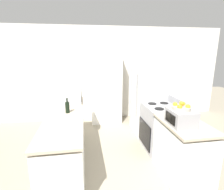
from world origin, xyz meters
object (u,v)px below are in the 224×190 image
(pantry_cabinet, at_px, (106,86))
(microwave, at_px, (72,95))
(refrigerator, at_px, (149,97))
(toaster_oven, at_px, (181,117))
(stove, at_px, (160,127))
(fruit_bowl, at_px, (181,107))
(wine_bottle, at_px, (67,107))

(pantry_cabinet, xyz_separation_m, microwave, (-0.83, -1.03, 0.02))
(refrigerator, bearing_deg, pantry_cabinet, 138.92)
(pantry_cabinet, height_order, toaster_oven, pantry_cabinet)
(pantry_cabinet, relative_size, refrigerator, 1.17)
(stove, relative_size, fruit_bowl, 4.04)
(fruit_bowl, bearing_deg, pantry_cabinet, 106.99)
(toaster_oven, bearing_deg, microwave, 137.50)
(wine_bottle, height_order, toaster_oven, wine_bottle)
(stove, relative_size, wine_bottle, 4.05)
(stove, xyz_separation_m, toaster_oven, (-0.13, -0.89, 0.55))
(refrigerator, height_order, wine_bottle, refrigerator)
(pantry_cabinet, relative_size, microwave, 4.50)
(pantry_cabinet, distance_m, toaster_oven, 2.60)
(pantry_cabinet, distance_m, microwave, 1.32)
(microwave, relative_size, fruit_bowl, 1.74)
(refrigerator, bearing_deg, wine_bottle, -154.06)
(toaster_oven, relative_size, fruit_bowl, 1.48)
(pantry_cabinet, distance_m, stove, 1.91)
(stove, xyz_separation_m, microwave, (-1.73, 0.57, 0.58))
(microwave, bearing_deg, wine_bottle, -94.08)
(wine_bottle, height_order, fruit_bowl, fruit_bowl)
(stove, relative_size, refrigerator, 0.60)
(stove, height_order, fruit_bowl, fruit_bowl)
(fruit_bowl, bearing_deg, refrigerator, 84.07)
(pantry_cabinet, height_order, stove, pantry_cabinet)
(stove, distance_m, toaster_oven, 1.06)
(wine_bottle, xyz_separation_m, fruit_bowl, (1.63, -0.79, 0.17))
(microwave, xyz_separation_m, toaster_oven, (1.59, -1.46, -0.03))
(wine_bottle, relative_size, fruit_bowl, 1.00)
(pantry_cabinet, bearing_deg, stove, -60.65)
(pantry_cabinet, height_order, microwave, pantry_cabinet)
(stove, distance_m, refrigerator, 0.89)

